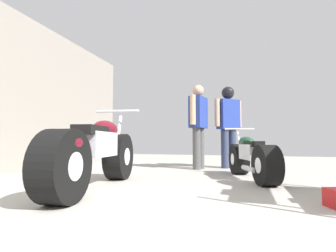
{
  "coord_description": "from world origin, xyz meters",
  "views": [
    {
      "loc": [
        1.04,
        -0.66,
        0.56
      ],
      "look_at": [
        -0.14,
        3.11,
        0.82
      ],
      "focal_mm": 26.72,
      "sensor_mm": 36.0,
      "label": 1
    }
  ],
  "objects_px": {
    "motorcycle_black_naked": "(251,158)",
    "mechanic_with_helmet": "(228,119)",
    "motorcycle_maroon_cruiser": "(96,153)",
    "mechanic_in_blue": "(198,121)"
  },
  "relations": [
    {
      "from": "motorcycle_black_naked",
      "to": "mechanic_with_helmet",
      "type": "height_order",
      "value": "mechanic_with_helmet"
    },
    {
      "from": "motorcycle_maroon_cruiser",
      "to": "mechanic_with_helmet",
      "type": "bearing_deg",
      "value": 65.67
    },
    {
      "from": "motorcycle_maroon_cruiser",
      "to": "mechanic_with_helmet",
      "type": "xyz_separation_m",
      "value": [
        1.37,
        3.02,
        0.65
      ]
    },
    {
      "from": "mechanic_in_blue",
      "to": "mechanic_with_helmet",
      "type": "relative_size",
      "value": 0.99
    },
    {
      "from": "motorcycle_maroon_cruiser",
      "to": "mechanic_in_blue",
      "type": "distance_m",
      "value": 2.78
    },
    {
      "from": "motorcycle_maroon_cruiser",
      "to": "mechanic_with_helmet",
      "type": "relative_size",
      "value": 1.26
    },
    {
      "from": "motorcycle_black_naked",
      "to": "mechanic_with_helmet",
      "type": "distance_m",
      "value": 1.86
    },
    {
      "from": "motorcycle_maroon_cruiser",
      "to": "mechanic_in_blue",
      "type": "height_order",
      "value": "mechanic_in_blue"
    },
    {
      "from": "motorcycle_maroon_cruiser",
      "to": "motorcycle_black_naked",
      "type": "relative_size",
      "value": 1.32
    },
    {
      "from": "mechanic_with_helmet",
      "to": "motorcycle_black_naked",
      "type": "bearing_deg",
      "value": -75.07
    }
  ]
}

